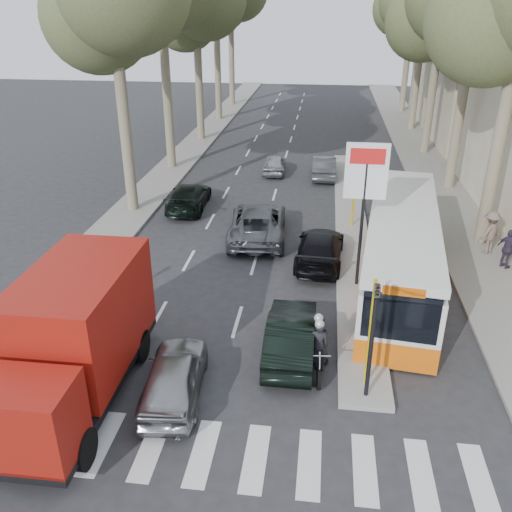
# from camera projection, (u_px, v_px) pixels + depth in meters

# --- Properties ---
(ground) EXTENTS (120.00, 120.00, 0.00)m
(ground) POSITION_uv_depth(u_px,v_px,m) (256.00, 358.00, 16.71)
(ground) COLOR #28282B
(ground) RESTS_ON ground
(sidewalk_right) EXTENTS (3.20, 70.00, 0.12)m
(sidewalk_right) POSITION_uv_depth(u_px,v_px,m) (422.00, 156.00, 38.11)
(sidewalk_right) COLOR gray
(sidewalk_right) RESTS_ON ground
(median_left) EXTENTS (2.40, 64.00, 0.12)m
(median_left) POSITION_uv_depth(u_px,v_px,m) (200.00, 139.00, 42.69)
(median_left) COLOR gray
(median_left) RESTS_ON ground
(traffic_island) EXTENTS (1.50, 26.00, 0.16)m
(traffic_island) POSITION_uv_depth(u_px,v_px,m) (351.00, 227.00, 26.17)
(traffic_island) COLOR gray
(traffic_island) RESTS_ON ground
(building_far) EXTENTS (11.00, 20.00, 16.00)m
(building_far) POSITION_uv_depth(u_px,v_px,m) (509.00, 28.00, 41.98)
(building_far) COLOR #B7A88E
(building_far) RESTS_ON ground
(billboard) EXTENTS (1.50, 12.10, 5.60)m
(billboard) POSITION_uv_depth(u_px,v_px,m) (364.00, 196.00, 19.23)
(billboard) COLOR yellow
(billboard) RESTS_ON ground
(traffic_light_island) EXTENTS (0.16, 0.41, 3.60)m
(traffic_light_island) POSITION_uv_depth(u_px,v_px,m) (374.00, 323.00, 13.93)
(traffic_light_island) COLOR black
(traffic_light_island) RESTS_ON ground
(tree_r_c) EXTENTS (7.40, 7.20, 13.32)m
(tree_r_c) POSITION_uv_depth(u_px,v_px,m) (445.00, 5.00, 34.93)
(tree_r_c) COLOR #6B604C
(tree_r_c) RESTS_ON ground
(silver_hatchback) EXTENTS (1.91, 4.01, 1.32)m
(silver_hatchback) POSITION_uv_depth(u_px,v_px,m) (174.00, 376.00, 14.87)
(silver_hatchback) COLOR #96999D
(silver_hatchback) RESTS_ON ground
(dark_hatchback) EXTENTS (1.46, 4.18, 1.38)m
(dark_hatchback) POSITION_uv_depth(u_px,v_px,m) (291.00, 334.00, 16.66)
(dark_hatchback) COLOR black
(dark_hatchback) RESTS_ON ground
(queue_car_a) EXTENTS (2.86, 5.56, 1.50)m
(queue_car_a) POSITION_uv_depth(u_px,v_px,m) (258.00, 222.00, 24.85)
(queue_car_a) COLOR #54565C
(queue_car_a) RESTS_ON ground
(queue_car_b) EXTENTS (2.14, 4.69, 1.33)m
(queue_car_b) POSITION_uv_depth(u_px,v_px,m) (320.00, 248.00, 22.50)
(queue_car_b) COLOR black
(queue_car_b) RESTS_ON ground
(queue_car_c) EXTENTS (1.53, 3.48, 1.16)m
(queue_car_c) POSITION_uv_depth(u_px,v_px,m) (274.00, 164.00, 34.28)
(queue_car_c) COLOR #A2A4AA
(queue_car_c) RESTS_ON ground
(queue_car_d) EXTENTS (1.47, 4.06, 1.33)m
(queue_car_d) POSITION_uv_depth(u_px,v_px,m) (324.00, 167.00, 33.45)
(queue_car_d) COLOR #4B4E52
(queue_car_d) RESTS_ON ground
(queue_car_e) EXTENTS (2.02, 4.62, 1.32)m
(queue_car_e) POSITION_uv_depth(u_px,v_px,m) (189.00, 197.00, 28.39)
(queue_car_e) COLOR black
(queue_car_e) RESTS_ON ground
(red_truck) EXTENTS (2.57, 6.68, 3.56)m
(red_truck) POSITION_uv_depth(u_px,v_px,m) (74.00, 338.00, 14.39)
(red_truck) COLOR black
(red_truck) RESTS_ON ground
(city_bus) EXTENTS (3.75, 11.45, 2.96)m
(city_bus) POSITION_uv_depth(u_px,v_px,m) (401.00, 248.00, 20.32)
(city_bus) COLOR orange
(city_bus) RESTS_ON ground
(motorcycle) EXTENTS (0.79, 2.12, 1.80)m
(motorcycle) POSITION_uv_depth(u_px,v_px,m) (318.00, 344.00, 15.96)
(motorcycle) COLOR black
(motorcycle) RESTS_ON ground
(pedestrian_near) EXTENTS (0.94, 1.06, 1.65)m
(pedestrian_near) POSITION_uv_depth(u_px,v_px,m) (508.00, 249.00, 21.75)
(pedestrian_near) COLOR #3A3048
(pedestrian_near) RESTS_ON sidewalk_right
(pedestrian_far) EXTENTS (1.30, 1.15, 1.88)m
(pedestrian_far) POSITION_uv_depth(u_px,v_px,m) (490.00, 232.00, 23.01)
(pedestrian_far) COLOR #6F5E53
(pedestrian_far) RESTS_ON sidewalk_right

